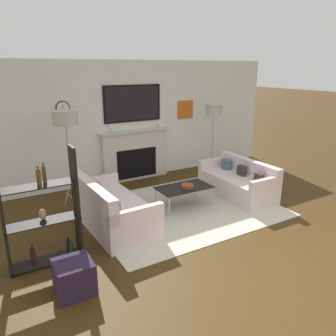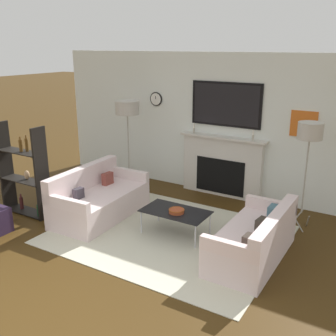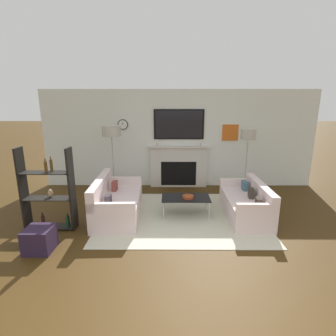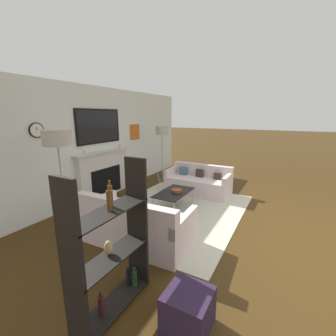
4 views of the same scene
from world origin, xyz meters
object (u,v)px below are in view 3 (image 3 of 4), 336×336
Objects in this scene: couch_left at (116,203)px; couch_right at (247,204)px; coffee_table at (186,198)px; shelf_unit at (48,193)px; ottoman at (40,239)px; floor_lamp_left at (111,132)px; floor_lamp_right at (248,135)px; decorative_bowl at (188,197)px.

couch_right is at bearing 0.04° from couch_left.
coffee_table is 0.65× the size of shelf_unit.
couch_left is at bearing 53.89° from ottoman.
shelf_unit is at bearing -154.16° from couch_left.
shelf_unit is 0.97m from ottoman.
couch_left is 1.68m from ottoman.
couch_left reaches higher than couch_right.
couch_left reaches higher than ottoman.
couch_left is at bearing -76.64° from floor_lamp_left.
floor_lamp_left is 3.10m from ottoman.
decorative_bowl is at bearing -140.70° from floor_lamp_right.
couch_left is 1.53m from decorative_bowl.
decorative_bowl is at bearing 1.04° from couch_left.
ottoman is (0.16, -0.80, -0.52)m from shelf_unit.
shelf_unit is 3.68× the size of ottoman.
decorative_bowl is 2.31m from floor_lamp_right.
floor_lamp_left is 2.24m from shelf_unit.
floor_lamp_left is 1.15× the size of shelf_unit.
floor_lamp_right reaches higher than ottoman.
decorative_bowl is at bearing -34.84° from floor_lamp_left.
couch_left is 1.91m from floor_lamp_left.
floor_lamp_left is 4.21× the size of ottoman.
coffee_table is 4.24× the size of decorative_bowl.
ottoman is at bearing -126.11° from couch_left.
couch_left is 3.58m from floor_lamp_right.
floor_lamp_right is at bearing 76.28° from couch_right.
coffee_table is at bearing 13.49° from shelf_unit.
couch_right is at bearing 8.09° from shelf_unit.
couch_left reaches higher than decorative_bowl.
couch_right reaches higher than coffee_table.
coffee_table is (1.48, 0.08, 0.08)m from couch_left.
shelf_unit is at bearing -166.51° from coffee_table.
couch_left reaches higher than coffee_table.
couch_left is at bearing -179.96° from couch_right.
floor_lamp_right is at bearing 0.00° from floor_lamp_left.
floor_lamp_left reaches higher than shelf_unit.
decorative_bowl is at bearing 178.82° from couch_right.
couch_left is 1.03× the size of floor_lamp_right.
ottoman is (-0.68, -2.66, -1.45)m from floor_lamp_left.
ottoman is (-4.07, -2.66, -1.37)m from floor_lamp_right.
couch_right is 0.96× the size of floor_lamp_right.
decorative_bowl is 0.14× the size of floor_lamp_right.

